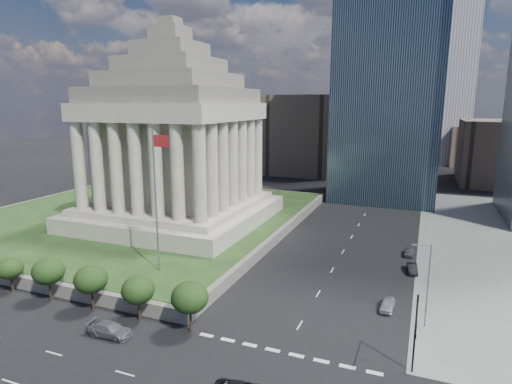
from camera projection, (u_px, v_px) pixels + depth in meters
The scene contains 15 objects.
ground at pixel (378, 193), 122.42m from camera, with size 500.00×500.00×0.00m, color black.
plaza_terrace at pixel (139, 217), 93.22m from camera, with size 66.00×70.00×1.80m, color #655F56.
plaza_lawn at pixel (139, 213), 93.03m from camera, with size 64.00×68.00×0.10m, color #1F3415.
war_memorial at pixel (174, 124), 83.19m from camera, with size 34.00×34.00×39.00m, color gray, non-canonical shape.
flagpole at pixel (156, 194), 58.65m from camera, with size 2.52×0.24×20.00m.
tree_row at pixel (29, 275), 56.63m from camera, with size 53.00×4.00×6.00m, color black, non-canonical shape.
midrise_glass at pixel (390, 84), 110.99m from camera, with size 26.00×26.00×60.00m, color black.
building_filler_ne at pixel (494, 152), 135.95m from camera, with size 20.00×30.00×20.00m, color brown.
building_filler_nw at pixel (305, 134), 157.73m from camera, with size 24.00×30.00×28.00m, color brown.
traffic_signal_ne at pixel (415, 331), 38.40m from camera, with size 0.30×5.74×8.00m.
street_lamp_north at pixel (427, 281), 48.28m from camera, with size 2.13×0.22×10.00m.
suv_grey at pixel (110, 330), 47.32m from camera, with size 2.12×5.22×1.52m, color #595A60.
parked_sedan_near at pixel (387, 305), 53.37m from camera, with size 1.58×3.94×1.34m, color #9EA0A7.
parked_sedan_mid at pixel (412, 268), 65.03m from camera, with size 3.95×1.38×1.30m, color black.
parked_sedan_far at pixel (409, 252), 72.28m from camera, with size 1.49×3.71×1.26m, color #4C4E53.
Camera 1 is at (12.23, -24.13, 25.40)m, focal length 30.00 mm.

